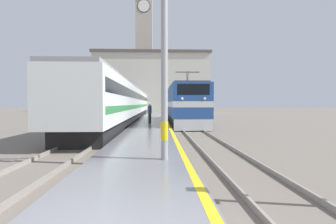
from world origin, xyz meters
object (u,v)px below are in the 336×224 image
object	(u,v)px
passenger_train	(131,103)
catenary_mast	(169,36)
clock_tower	(144,44)
locomotive_train	(183,105)
person_on_platform	(150,113)

from	to	relation	value
passenger_train	catenary_mast	size ratio (longest dim) A/B	6.66
catenary_mast	clock_tower	bearing A→B (deg)	93.66
locomotive_train	catenary_mast	xyz separation A→B (m)	(-2.17, -17.77, 2.20)
passenger_train	catenary_mast	bearing A→B (deg)	-81.76
catenary_mast	person_on_platform	xyz separation A→B (m)	(-1.05, 15.11, -2.89)
catenary_mast	clock_tower	distance (m)	57.37
passenger_train	person_on_platform	distance (m)	12.55
locomotive_train	catenary_mast	distance (m)	18.03
locomotive_train	person_on_platform	world-z (taller)	locomotive_train
catenary_mast	person_on_platform	size ratio (longest dim) A/B	4.16
person_on_platform	clock_tower	world-z (taller)	clock_tower
locomotive_train	catenary_mast	world-z (taller)	catenary_mast
locomotive_train	clock_tower	distance (m)	41.22
person_on_platform	clock_tower	xyz separation A→B (m)	(-2.52, 40.80, 15.23)
locomotive_train	person_on_platform	size ratio (longest dim) A/B	8.44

